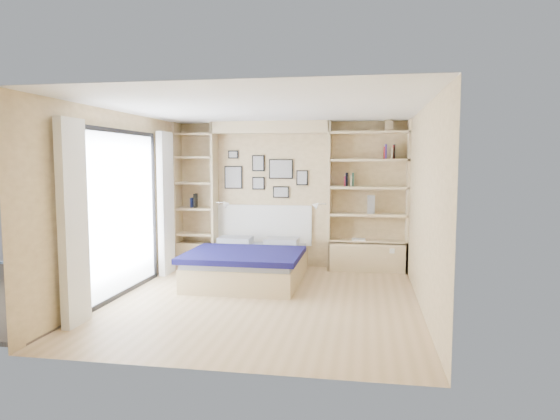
# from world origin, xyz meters

# --- Properties ---
(ground) EXTENTS (4.50, 4.50, 0.00)m
(ground) POSITION_xyz_m (0.00, 0.00, 0.00)
(ground) COLOR tan
(ground) RESTS_ON ground
(room_shell) EXTENTS (4.50, 4.50, 4.50)m
(room_shell) POSITION_xyz_m (-0.39, 1.52, 1.08)
(room_shell) COLOR beige
(room_shell) RESTS_ON ground
(bed) EXTENTS (1.68, 2.21, 1.07)m
(bed) POSITION_xyz_m (-0.45, 1.07, 0.27)
(bed) COLOR #D4B889
(bed) RESTS_ON ground
(photo_gallery) EXTENTS (1.48, 0.02, 0.82)m
(photo_gallery) POSITION_xyz_m (-0.45, 2.22, 1.60)
(photo_gallery) COLOR black
(photo_gallery) RESTS_ON ground
(reading_lamps) EXTENTS (1.92, 0.12, 0.15)m
(reading_lamps) POSITION_xyz_m (-0.30, 2.00, 1.10)
(reading_lamps) COLOR silver
(reading_lamps) RESTS_ON ground
(shelf_decor) EXTENTS (3.49, 0.23, 2.03)m
(shelf_decor) POSITION_xyz_m (1.20, 2.07, 1.71)
(shelf_decor) COLOR #B52238
(shelf_decor) RESTS_ON ground
(deck) EXTENTS (3.20, 4.00, 0.05)m
(deck) POSITION_xyz_m (-3.60, 0.00, 0.00)
(deck) COLOR #685A4D
(deck) RESTS_ON ground
(deck_chair) EXTENTS (0.68, 0.90, 0.80)m
(deck_chair) POSITION_xyz_m (-3.85, 0.57, 0.38)
(deck_chair) COLOR tan
(deck_chair) RESTS_ON ground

